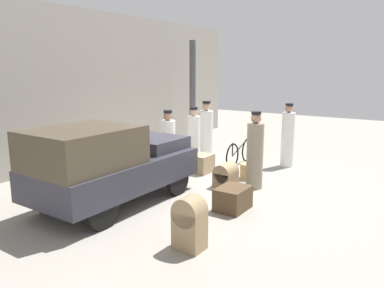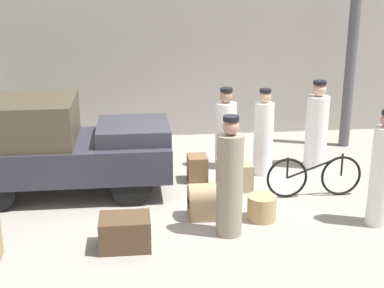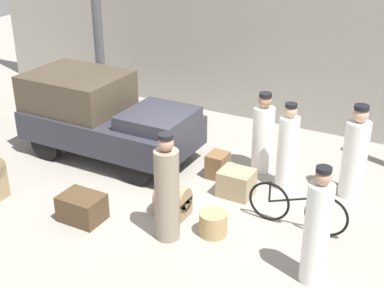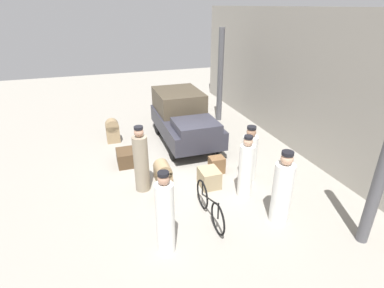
# 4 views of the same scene
# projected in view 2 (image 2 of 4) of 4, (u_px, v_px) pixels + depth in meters

# --- Properties ---
(ground_plane) EXTENTS (30.00, 30.00, 0.00)m
(ground_plane) POSITION_uv_depth(u_px,v_px,m) (182.00, 200.00, 9.23)
(ground_plane) COLOR gray
(station_building_facade) EXTENTS (16.00, 0.15, 4.50)m
(station_building_facade) POSITION_uv_depth(u_px,v_px,m) (165.00, 42.00, 12.43)
(station_building_facade) COLOR gray
(station_building_facade) RESTS_ON ground
(canopy_pillar_right) EXTENTS (0.23, 0.23, 3.77)m
(canopy_pillar_right) POSITION_uv_depth(u_px,v_px,m) (351.00, 63.00, 11.70)
(canopy_pillar_right) COLOR #4C4C51
(canopy_pillar_right) RESTS_ON ground
(truck) EXTENTS (3.61, 1.73, 1.70)m
(truck) POSITION_uv_depth(u_px,v_px,m) (55.00, 143.00, 9.35)
(truck) COLOR black
(truck) RESTS_ON ground
(bicycle) EXTENTS (1.70, 0.04, 0.77)m
(bicycle) POSITION_uv_depth(u_px,v_px,m) (314.00, 176.00, 9.29)
(bicycle) COLOR black
(bicycle) RESTS_ON ground
(wicker_basket) EXTENTS (0.46, 0.46, 0.40)m
(wicker_basket) POSITION_uv_depth(u_px,v_px,m) (262.00, 208.00, 8.44)
(wicker_basket) COLOR tan
(wicker_basket) RESTS_ON ground
(porter_carrying_trunk) EXTENTS (0.39, 0.39, 1.82)m
(porter_carrying_trunk) POSITION_uv_depth(u_px,v_px,m) (230.00, 181.00, 7.79)
(porter_carrying_trunk) COLOR gray
(porter_carrying_trunk) RESTS_ON ground
(porter_standing_middle) EXTENTS (0.37, 0.37, 1.69)m
(porter_standing_middle) POSITION_uv_depth(u_px,v_px,m) (263.00, 136.00, 10.26)
(porter_standing_middle) COLOR white
(porter_standing_middle) RESTS_ON ground
(porter_lifting_near_truck) EXTENTS (0.36, 0.36, 1.82)m
(porter_lifting_near_truck) POSITION_uv_depth(u_px,v_px,m) (382.00, 173.00, 8.10)
(porter_lifting_near_truck) COLOR white
(porter_lifting_near_truck) RESTS_ON ground
(conductor_in_dark_uniform) EXTENTS (0.44, 0.44, 1.76)m
(conductor_in_dark_uniform) POSITION_uv_depth(u_px,v_px,m) (317.00, 129.00, 10.66)
(conductor_in_dark_uniform) COLOR white
(conductor_in_dark_uniform) RESTS_ON ground
(porter_with_bicycle) EXTENTS (0.42, 0.42, 1.63)m
(porter_with_bicycle) POSITION_uv_depth(u_px,v_px,m) (226.00, 132.00, 10.63)
(porter_with_bicycle) COLOR white
(porter_with_bicycle) RESTS_ON ground
(trunk_wicker_pale) EXTENTS (0.36, 0.43, 0.49)m
(trunk_wicker_pale) POSITION_uv_depth(u_px,v_px,m) (197.00, 168.00, 10.06)
(trunk_wicker_pale) COLOR brown
(trunk_wicker_pale) RESTS_ON ground
(suitcase_black_upright) EXTENTS (0.61, 0.51, 0.49)m
(suitcase_black_upright) POSITION_uv_depth(u_px,v_px,m) (234.00, 176.00, 9.67)
(suitcase_black_upright) COLOR #9E8966
(suitcase_black_upright) RESTS_ON ground
(trunk_barrel_dark) EXTENTS (0.55, 0.44, 0.57)m
(trunk_barrel_dark) POSITION_uv_depth(u_px,v_px,m) (205.00, 201.00, 8.51)
(trunk_barrel_dark) COLOR #937A56
(trunk_barrel_dark) RESTS_ON ground
(suitcase_small_leather) EXTENTS (0.72, 0.55, 0.46)m
(suitcase_small_leather) POSITION_uv_depth(u_px,v_px,m) (125.00, 232.00, 7.57)
(suitcase_small_leather) COLOR #4C3823
(suitcase_small_leather) RESTS_ON ground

